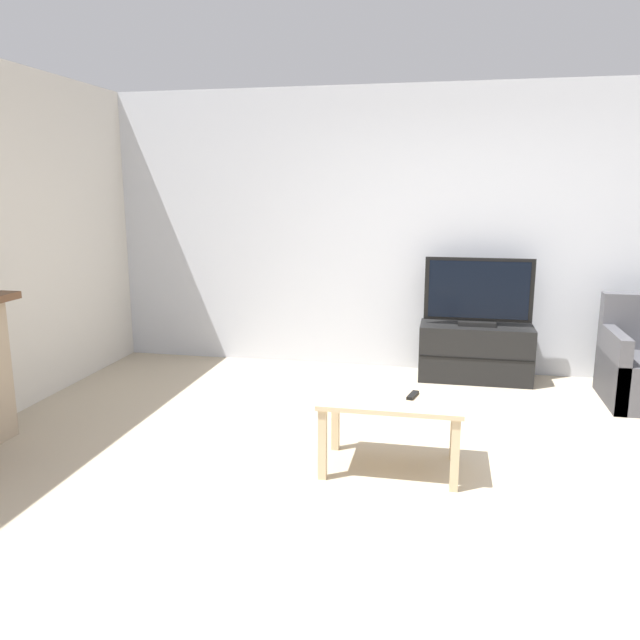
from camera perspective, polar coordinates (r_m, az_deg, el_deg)
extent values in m
plane|color=tan|center=(3.98, 12.09, -14.47)|extent=(24.00, 24.00, 0.00)
cube|color=silver|center=(6.09, 12.50, 7.86)|extent=(12.00, 0.06, 2.70)
cube|color=black|center=(5.98, 14.00, -2.89)|extent=(1.02, 0.44, 0.52)
cube|color=black|center=(5.77, 14.08, -3.44)|extent=(1.00, 0.01, 0.01)
cube|color=black|center=(5.92, 14.13, -0.27)|extent=(0.34, 0.18, 0.04)
cube|color=black|center=(5.86, 14.29, 2.70)|extent=(0.97, 0.03, 0.58)
cube|color=black|center=(5.85, 14.29, 2.68)|extent=(0.89, 0.01, 0.52)
cube|color=#4C4C51|center=(5.73, 25.14, -3.85)|extent=(0.10, 0.76, 0.61)
cube|color=#CCB289|center=(3.95, 6.60, -7.19)|extent=(0.88, 0.53, 0.03)
cube|color=#CCB289|center=(3.88, 0.23, -11.28)|extent=(0.05, 0.05, 0.45)
cube|color=#CCB289|center=(3.82, 12.29, -11.96)|extent=(0.05, 0.05, 0.45)
cube|color=#CCB289|center=(4.29, 1.43, -8.94)|extent=(0.05, 0.05, 0.45)
cube|color=#CCB289|center=(4.23, 12.23, -9.51)|extent=(0.05, 0.05, 0.45)
cube|color=black|center=(3.96, 8.48, -6.82)|extent=(0.07, 0.16, 0.02)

